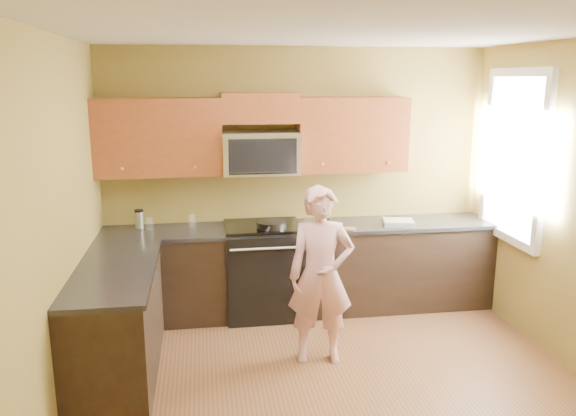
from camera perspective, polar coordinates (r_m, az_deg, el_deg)
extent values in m
plane|color=brown|center=(4.59, 5.19, -18.43)|extent=(4.00, 4.00, 0.00)
plane|color=white|center=(3.93, 6.03, 17.49)|extent=(4.00, 4.00, 0.00)
plane|color=olive|center=(5.97, 0.88, 2.95)|extent=(4.00, 0.00, 4.00)
plane|color=olive|center=(2.29, 18.30, -14.57)|extent=(4.00, 0.00, 4.00)
plane|color=olive|center=(4.06, -22.96, -2.84)|extent=(0.00, 4.00, 4.00)
cube|color=black|center=(5.91, 1.34, -6.27)|extent=(4.00, 0.60, 0.88)
cube|color=black|center=(4.86, -16.79, -11.23)|extent=(0.60, 1.60, 0.88)
cube|color=black|center=(5.77, 1.38, -1.98)|extent=(4.00, 0.62, 0.04)
cube|color=black|center=(4.69, -17.04, -6.08)|extent=(0.62, 1.60, 0.04)
cube|color=brown|center=(5.67, -2.86, 10.05)|extent=(0.76, 0.33, 0.30)
imported|color=pink|center=(4.81, 3.34, -6.81)|extent=(0.60, 0.43, 1.52)
cube|color=#B27F47|center=(5.64, 6.24, -2.11)|extent=(0.14, 0.14, 0.01)
ellipsoid|color=silver|center=(5.70, 3.34, -1.67)|extent=(0.12, 0.13, 0.06)
ellipsoid|color=silver|center=(5.71, 2.95, -1.59)|extent=(0.14, 0.15, 0.07)
cube|color=white|center=(5.90, 11.07, -1.44)|extent=(0.34, 0.30, 0.05)
cylinder|color=silver|center=(5.81, -9.64, -1.23)|extent=(0.09, 0.09, 0.12)
cylinder|color=silver|center=(5.76, -13.78, -1.55)|extent=(0.09, 0.09, 0.12)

